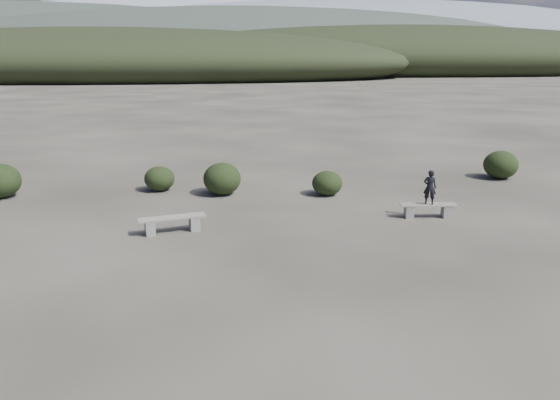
{
  "coord_description": "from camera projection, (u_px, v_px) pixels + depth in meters",
  "views": [
    {
      "loc": [
        -1.49,
        -9.51,
        4.66
      ],
      "look_at": [
        -0.46,
        3.5,
        1.1
      ],
      "focal_mm": 35.0,
      "sensor_mm": 36.0,
      "label": 1
    }
  ],
  "objects": [
    {
      "name": "ground",
      "position": [
        318.0,
        302.0,
        10.49
      ],
      "size": [
        1200.0,
        1200.0,
        0.0
      ],
      "primitive_type": "plane",
      "color": "#2F2A24",
      "rests_on": "ground"
    },
    {
      "name": "bench_left",
      "position": [
        172.0,
        223.0,
        14.46
      ],
      "size": [
        1.79,
        0.83,
        0.44
      ],
      "rotation": [
        0.0,
        0.0,
        0.28
      ],
      "color": "gray",
      "rests_on": "ground"
    },
    {
      "name": "bench_right",
      "position": [
        428.0,
        209.0,
        15.77
      ],
      "size": [
        1.65,
        0.43,
        0.41
      ],
      "rotation": [
        0.0,
        0.0,
        -0.06
      ],
      "color": "gray",
      "rests_on": "ground"
    },
    {
      "name": "seated_person",
      "position": [
        430.0,
        187.0,
        15.6
      ],
      "size": [
        0.42,
        0.34,
        1.0
      ],
      "primitive_type": "imported",
      "rotation": [
        0.0,
        0.0,
        2.83
      ],
      "color": "black",
      "rests_on": "bench_right"
    },
    {
      "name": "shrub_a",
      "position": [
        160.0,
        179.0,
        18.8
      ],
      "size": [
        1.04,
        1.04,
        0.85
      ],
      "primitive_type": "ellipsoid",
      "color": "black",
      "rests_on": "ground"
    },
    {
      "name": "shrub_b",
      "position": [
        222.0,
        179.0,
        18.26
      ],
      "size": [
        1.26,
        1.26,
        1.08
      ],
      "primitive_type": "ellipsoid",
      "color": "black",
      "rests_on": "ground"
    },
    {
      "name": "shrub_c",
      "position": [
        327.0,
        183.0,
        18.21
      ],
      "size": [
        1.02,
        1.02,
        0.82
      ],
      "primitive_type": "ellipsoid",
      "color": "black",
      "rests_on": "ground"
    },
    {
      "name": "shrub_e",
      "position": [
        501.0,
        165.0,
        20.58
      ],
      "size": [
        1.27,
        1.27,
        1.06
      ],
      "primitive_type": "ellipsoid",
      "color": "black",
      "rests_on": "ground"
    },
    {
      "name": "shrub_f",
      "position": [
        0.0,
        181.0,
        17.87
      ],
      "size": [
        1.33,
        1.33,
        1.12
      ],
      "primitive_type": "ellipsoid",
      "color": "black",
      "rests_on": "ground"
    },
    {
      "name": "mountain_ridges",
      "position": [
        225.0,
        41.0,
        333.13
      ],
      "size": [
        500.0,
        400.0,
        56.0
      ],
      "color": "black",
      "rests_on": "ground"
    }
  ]
}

